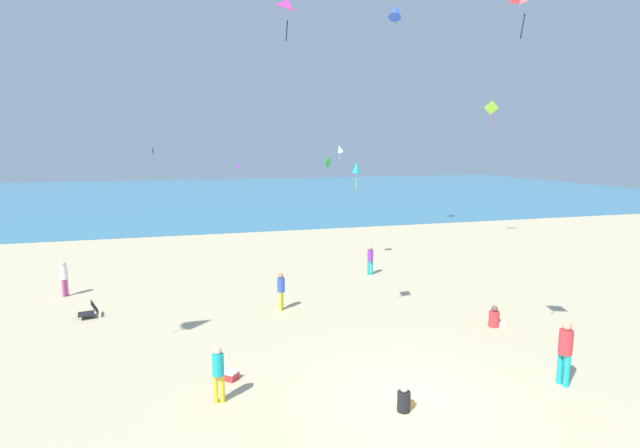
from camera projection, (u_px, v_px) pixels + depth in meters
name	position (u px, v px, depth m)	size (l,w,h in m)	color
ground_plane	(313.00, 289.00, 21.58)	(120.00, 120.00, 0.00)	#C6B58C
ocean_water	(226.00, 194.00, 64.55)	(120.00, 60.00, 0.05)	teal
beach_chair_near_camera	(90.00, 311.00, 17.98)	(0.79, 0.70, 0.59)	black
cooler_box	(229.00, 375.00, 13.22)	(0.59, 0.58, 0.24)	red
person_0	(495.00, 319.00, 17.07)	(0.65, 0.41, 0.77)	red
person_1	(64.00, 276.00, 20.42)	(0.42, 0.42, 1.51)	#D8599E
person_2	(281.00, 289.00, 18.71)	(0.40, 0.40, 1.47)	yellow
person_3	(565.00, 349.00, 12.75)	(0.41, 0.41, 1.77)	#19ADB2
person_4	(218.00, 370.00, 11.91)	(0.32, 0.32, 1.46)	yellow
person_5	(404.00, 401.00, 11.63)	(0.58, 0.57, 0.68)	black
person_6	(370.00, 258.00, 23.90)	(0.32, 0.32, 1.45)	#19ADB2
kite_teal	(356.00, 168.00, 25.95)	(0.50, 0.52, 1.46)	#1EADAD
kite_black	(153.00, 151.00, 38.63)	(0.10, 0.60, 0.92)	black
kite_blue	(396.00, 11.00, 32.18)	(1.40, 1.50, 1.68)	blue
kite_purple	(238.00, 165.00, 37.13)	(0.59, 0.43, 1.18)	purple
kite_white	(340.00, 149.00, 39.22)	(0.70, 0.55, 1.23)	white
kite_green	(328.00, 163.00, 34.97)	(0.70, 0.41, 1.52)	green
kite_magenta	(288.00, 4.00, 12.93)	(0.80, 0.78, 1.12)	#DB3DA8
kite_lime	(491.00, 108.00, 30.92)	(0.83, 0.43, 1.73)	#99DB33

